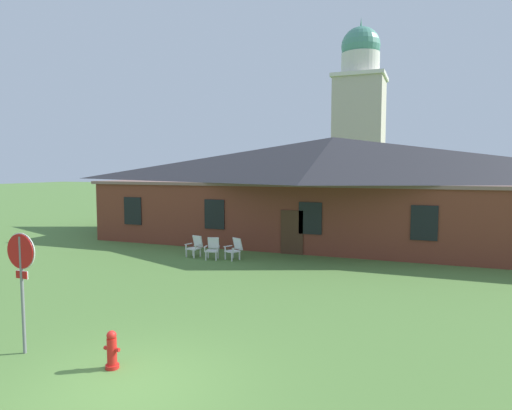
{
  "coord_description": "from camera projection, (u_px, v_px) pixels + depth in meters",
  "views": [
    {
      "loc": [
        5.11,
        -6.55,
        4.07
      ],
      "look_at": [
        -0.69,
        8.38,
        2.76
      ],
      "focal_mm": 31.31,
      "sensor_mm": 36.0,
      "label": 1
    }
  ],
  "objects": [
    {
      "name": "lawn_chair_by_porch",
      "position": [
        195.0,
        246.0,
        20.64
      ],
      "size": [
        0.73,
        0.77,
        0.96
      ],
      "color": "silver",
      "rests_on": "ground"
    },
    {
      "name": "dome_tower",
      "position": [
        359.0,
        122.0,
        45.47
      ],
      "size": [
        5.18,
        5.18,
        19.14
      ],
      "color": "#BCB29E",
      "rests_on": "ground"
    },
    {
      "name": "fire_hydrant",
      "position": [
        112.0,
        350.0,
        9.08
      ],
      "size": [
        0.36,
        0.28,
        0.79
      ],
      "color": "red",
      "rests_on": "ground"
    },
    {
      "name": "ground_plane",
      "position": [
        127.0,
        389.0,
        8.26
      ],
      "size": [
        200.0,
        200.0,
        0.0
      ],
      "primitive_type": "plane",
      "color": "#517A38"
    },
    {
      "name": "lawn_chair_left_end",
      "position": [
        234.0,
        248.0,
        19.97
      ],
      "size": [
        0.81,
        0.85,
        0.96
      ],
      "color": "white",
      "rests_on": "ground"
    },
    {
      "name": "stop_sign",
      "position": [
        21.0,
        268.0,
        9.7
      ],
      "size": [
        0.81,
        0.07,
        2.68
      ],
      "color": "slate",
      "rests_on": "ground"
    },
    {
      "name": "brick_building",
      "position": [
        332.0,
        188.0,
        25.33
      ],
      "size": [
        25.85,
        10.4,
        5.83
      ],
      "color": "brown",
      "rests_on": "ground"
    },
    {
      "name": "lawn_chair_near_door",
      "position": [
        213.0,
        248.0,
        20.1
      ],
      "size": [
        0.73,
        0.78,
        0.96
      ],
      "color": "silver",
      "rests_on": "ground"
    }
  ]
}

